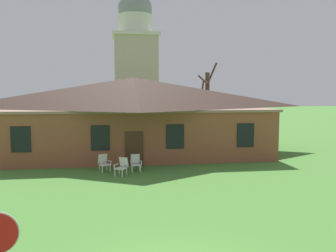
% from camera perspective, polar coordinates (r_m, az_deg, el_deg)
% --- Properties ---
extents(brick_building, '(18.73, 10.40, 5.55)m').
position_cam_1_polar(brick_building, '(26.43, -5.50, 1.86)').
color(brick_building, brown).
rests_on(brick_building, ground).
extents(dome_tower, '(5.18, 5.18, 16.75)m').
position_cam_1_polar(dome_tower, '(41.78, -5.21, 9.65)').
color(dome_tower, '#BCB29E').
rests_on(dome_tower, ground).
extents(lawn_chair_by_porch, '(0.79, 0.83, 0.96)m').
position_cam_1_polar(lawn_chair_by_porch, '(20.57, -10.23, -5.76)').
color(lawn_chair_by_porch, silver).
rests_on(lawn_chair_by_porch, ground).
extents(lawn_chair_near_door, '(0.84, 0.87, 0.96)m').
position_cam_1_polar(lawn_chair_near_door, '(19.45, -7.39, -6.36)').
color(lawn_chair_near_door, silver).
rests_on(lawn_chair_near_door, ground).
extents(lawn_chair_left_end, '(0.67, 0.70, 0.96)m').
position_cam_1_polar(lawn_chair_left_end, '(20.33, -5.20, -5.83)').
color(lawn_chair_left_end, white).
rests_on(lawn_chair_left_end, ground).
extents(bare_tree_beside_building, '(1.66, 1.64, 6.96)m').
position_cam_1_polar(bare_tree_beside_building, '(30.25, 6.27, 3.39)').
color(bare_tree_beside_building, brown).
rests_on(bare_tree_beside_building, ground).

